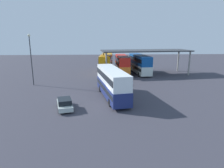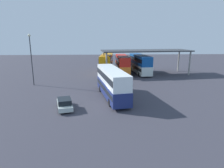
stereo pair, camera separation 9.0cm
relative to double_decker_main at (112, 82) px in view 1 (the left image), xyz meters
name	(u,v)px [view 1 (the left image)]	position (x,y,z in m)	size (l,w,h in m)	color
ground_plane	(110,105)	(-0.38, -3.03, -2.27)	(140.00, 140.00, 0.00)	#393842
double_decker_main	(112,82)	(0.00, 0.00, 0.00)	(4.41, 11.59, 4.13)	navy
parked_hatchback	(65,104)	(-5.99, -4.32, -1.60)	(2.62, 4.22, 1.35)	#B2C1BD
double_decker_near_canopy	(106,63)	(-0.37, 18.94, 0.13)	(3.58, 10.40, 4.39)	white
double_decker_mid_row	(122,64)	(3.42, 19.04, 0.00)	(2.66, 10.38, 4.14)	orange
double_decker_far_right	(140,64)	(7.48, 18.07, 0.12)	(3.68, 10.73, 4.37)	silver
depot_canopy	(146,52)	(8.63, 17.28, 2.93)	(20.63, 8.46, 5.54)	#33353A
lamppost_tall	(31,54)	(-13.79, 8.01, 3.28)	(0.44, 0.44, 8.98)	#33353A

